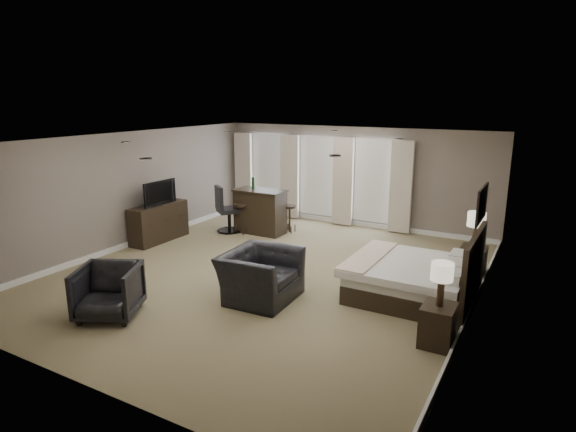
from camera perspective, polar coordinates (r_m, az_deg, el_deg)
The scene contains 16 objects.
room at distance 9.06m, azimuth -2.34°, elevation 0.84°, with size 7.60×8.60×2.64m.
window_bay at distance 13.09m, azimuth 3.37°, elevation 4.50°, with size 5.25×0.20×2.30m.
bed at distance 8.49m, azimuth 13.74°, elevation -5.18°, with size 1.99×1.90×1.26m, color silver.
nightstand_near at distance 7.12m, azimuth 17.34°, elevation -12.25°, with size 0.44×0.53×0.58m, color black.
nightstand_far at distance 9.78m, azimuth 21.01°, elevation -5.19°, with size 0.45×0.56×0.61m, color black.
lamp_near at distance 6.89m, azimuth 17.70°, elevation -7.75°, with size 0.30×0.30×0.62m, color beige.
lamp_far at distance 9.60m, azimuth 21.34°, elevation -1.55°, with size 0.33×0.33×0.68m, color beige.
wall_art at distance 7.99m, azimuth 21.94°, elevation 1.33°, with size 0.04×0.96×0.56m, color slate.
dresser at distance 11.83m, azimuth -15.06°, elevation -0.75°, with size 0.49×1.53×0.89m, color black.
tv at distance 11.72m, azimuth -15.22°, elevation 1.65°, with size 0.99×0.57×0.13m, color black.
armchair_near at distance 8.17m, azimuth -3.29°, elevation -6.11°, with size 1.28×0.83×1.12m, color black.
armchair_far at distance 8.04m, azimuth -20.55°, elevation -8.12°, with size 0.89×0.83×0.91m, color black.
bar_counter at distance 12.08m, azimuth -3.30°, elevation 0.57°, with size 1.28×0.66×1.11m, color black.
bar_stool_left at distance 12.10m, azimuth -5.49°, elevation -0.29°, with size 0.36×0.36×0.77m, color black.
bar_stool_right at distance 12.17m, azimuth 0.19°, elevation -0.34°, with size 0.32×0.32×0.69m, color black.
desk_chair at distance 12.23m, azimuth -7.00°, elevation 0.85°, with size 0.61×0.61×1.19m, color black.
Camera 1 is at (4.63, -7.51, 3.37)m, focal length 30.00 mm.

